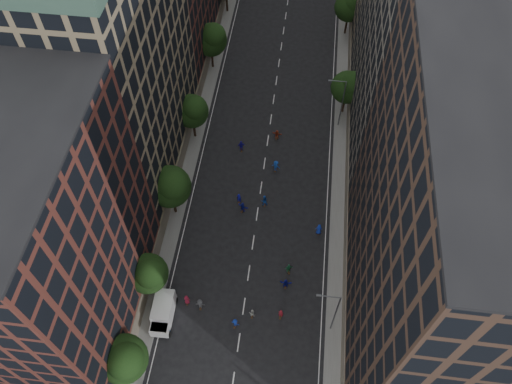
% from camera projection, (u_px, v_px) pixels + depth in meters
% --- Properties ---
extents(ground, '(240.00, 240.00, 0.00)m').
position_uv_depth(ground, '(267.00, 143.00, 76.11)').
color(ground, black).
rests_on(ground, ground).
extents(sidewalk_left, '(4.00, 105.00, 0.15)m').
position_uv_depth(sidewalk_left, '(199.00, 101.00, 81.19)').
color(sidewalk_left, slate).
rests_on(sidewalk_left, ground).
extents(sidewalk_right, '(4.00, 105.00, 0.15)m').
position_uv_depth(sidewalk_right, '(347.00, 114.00, 79.50)').
color(sidewalk_right, slate).
rests_on(sidewalk_right, ground).
extents(bldg_left_a, '(14.00, 22.00, 30.00)m').
position_uv_depth(bldg_left_a, '(44.00, 248.00, 48.58)').
color(bldg_left_a, '#5A2A22').
rests_on(bldg_left_a, ground).
extents(bldg_left_b, '(14.00, 26.00, 34.00)m').
position_uv_depth(bldg_left_b, '(111.00, 68.00, 60.70)').
color(bldg_left_b, '#877558').
rests_on(bldg_left_b, ground).
extents(bldg_right_a, '(14.00, 30.00, 36.00)m').
position_uv_depth(bldg_right_a, '(447.00, 238.00, 45.75)').
color(bldg_right_a, '#422E23').
rests_on(bldg_right_a, ground).
extents(bldg_right_b, '(14.00, 28.00, 33.00)m').
position_uv_depth(bldg_right_b, '(421.00, 48.00, 63.59)').
color(bldg_right_b, '#615B50').
rests_on(bldg_right_b, ground).
extents(tree_left_0, '(5.20, 5.20, 8.83)m').
position_uv_depth(tree_left_0, '(124.00, 360.00, 51.30)').
color(tree_left_0, black).
rests_on(tree_left_0, ground).
extents(tree_left_1, '(4.80, 4.80, 8.21)m').
position_uv_depth(tree_left_1, '(149.00, 273.00, 57.37)').
color(tree_left_1, black).
rests_on(tree_left_1, ground).
extents(tree_left_2, '(5.60, 5.60, 9.45)m').
position_uv_depth(tree_left_2, '(171.00, 186.00, 63.57)').
color(tree_left_2, black).
rests_on(tree_left_2, ground).
extents(tree_left_3, '(5.00, 5.00, 8.58)m').
position_uv_depth(tree_left_3, '(192.00, 110.00, 72.05)').
color(tree_left_3, black).
rests_on(tree_left_3, ground).
extents(tree_left_4, '(5.40, 5.40, 9.08)m').
position_uv_depth(tree_left_4, '(211.00, 39.00, 80.98)').
color(tree_left_4, black).
rests_on(tree_left_4, ground).
extents(tree_right_a, '(5.00, 5.00, 8.39)m').
position_uv_depth(tree_right_a, '(349.00, 86.00, 75.21)').
color(tree_right_a, black).
rests_on(tree_right_a, ground).
extents(tree_right_b, '(5.20, 5.20, 8.83)m').
position_uv_depth(tree_right_b, '(351.00, 5.00, 86.40)').
color(tree_right_b, black).
rests_on(tree_right_b, ground).
extents(streetlamp_near, '(2.64, 0.22, 9.06)m').
position_uv_depth(streetlamp_near, '(334.00, 312.00, 55.11)').
color(streetlamp_near, '#595B60').
rests_on(streetlamp_near, ground).
extents(streetlamp_far, '(2.64, 0.22, 9.06)m').
position_uv_depth(streetlamp_far, '(341.00, 101.00, 74.03)').
color(streetlamp_far, '#595B60').
rests_on(streetlamp_far, ground).
extents(cargo_van, '(2.54, 5.20, 2.73)m').
position_uv_depth(cargo_van, '(163.00, 312.00, 58.97)').
color(cargo_van, white).
rests_on(cargo_van, ground).
extents(skater_3, '(1.10, 0.82, 1.51)m').
position_uv_depth(skater_3, '(235.00, 323.00, 58.90)').
color(skater_3, '#1430A4').
rests_on(skater_3, ground).
extents(skater_4, '(0.93, 0.46, 1.52)m').
position_uv_depth(skater_4, '(167.00, 330.00, 58.41)').
color(skater_4, '#124792').
rests_on(skater_4, ground).
extents(skater_5, '(1.50, 0.49, 1.61)m').
position_uv_depth(skater_5, '(286.00, 284.00, 61.79)').
color(skater_5, '#121799').
rests_on(skater_5, ground).
extents(skater_6, '(0.83, 0.54, 1.67)m').
position_uv_depth(skater_6, '(187.00, 300.00, 60.52)').
color(skater_6, maroon).
rests_on(skater_6, ground).
extents(skater_7, '(0.66, 0.47, 1.69)m').
position_uv_depth(skater_7, '(281.00, 314.00, 59.50)').
color(skater_7, '#A81C2A').
rests_on(skater_7, ground).
extents(skater_8, '(0.74, 0.58, 1.50)m').
position_uv_depth(skater_8, '(252.00, 313.00, 59.64)').
color(skater_8, silver).
rests_on(skater_8, ground).
extents(skater_9, '(1.16, 0.67, 1.78)m').
position_uv_depth(skater_9, '(200.00, 304.00, 60.13)').
color(skater_9, '#414246').
rests_on(skater_9, ground).
extents(skater_10, '(1.11, 0.74, 1.76)m').
position_uv_depth(skater_10, '(289.00, 269.00, 62.89)').
color(skater_10, '#227446').
rests_on(skater_10, ground).
extents(skater_11, '(1.66, 1.13, 1.72)m').
position_uv_depth(skater_11, '(243.00, 207.00, 68.28)').
color(skater_11, '#121997').
rests_on(skater_11, ground).
extents(skater_12, '(0.91, 0.59, 1.85)m').
position_uv_depth(skater_12, '(319.00, 229.00, 66.16)').
color(skater_12, '#1530B2').
rests_on(skater_12, ground).
extents(skater_13, '(0.73, 0.55, 1.81)m').
position_uv_depth(skater_13, '(239.00, 198.00, 69.08)').
color(skater_13, '#1517AB').
rests_on(skater_13, ground).
extents(skater_14, '(1.12, 0.98, 1.94)m').
position_uv_depth(skater_14, '(264.00, 201.00, 68.77)').
color(skater_14, blue).
rests_on(skater_14, ground).
extents(skater_15, '(1.41, 1.07, 1.94)m').
position_uv_depth(skater_15, '(276.00, 166.00, 72.27)').
color(skater_15, '#1540AC').
rests_on(skater_15, ground).
extents(skater_16, '(1.20, 0.74, 1.90)m').
position_uv_depth(skater_16, '(241.00, 146.00, 74.49)').
color(skater_16, '#1B139F').
rests_on(skater_16, ground).
extents(skater_17, '(1.58, 0.74, 1.63)m').
position_uv_depth(skater_17, '(277.00, 135.00, 76.00)').
color(skater_17, '#993119').
rests_on(skater_17, ground).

